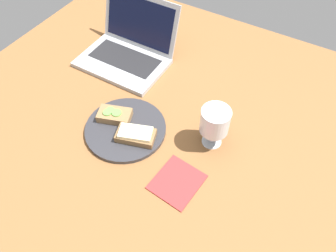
% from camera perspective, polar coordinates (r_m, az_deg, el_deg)
% --- Properties ---
extents(wooden_table, '(1.40, 1.40, 0.03)m').
position_cam_1_polar(wooden_table, '(1.08, -4.02, -0.29)').
color(wooden_table, brown).
rests_on(wooden_table, ground).
extents(plate, '(0.26, 0.26, 0.01)m').
position_cam_1_polar(plate, '(1.06, -7.40, -0.50)').
color(plate, '#333338').
rests_on(plate, wooden_table).
extents(sandwich_with_cucumber, '(0.12, 0.09, 0.03)m').
position_cam_1_polar(sandwich_with_cucumber, '(1.07, -9.30, 1.89)').
color(sandwich_with_cucumber, '#937047').
rests_on(sandwich_with_cucumber, plate).
extents(sandwich_with_cheese, '(0.13, 0.10, 0.03)m').
position_cam_1_polar(sandwich_with_cheese, '(1.01, -5.64, -1.53)').
color(sandwich_with_cheese, brown).
rests_on(sandwich_with_cheese, plate).
extents(wine_glass, '(0.09, 0.09, 0.14)m').
position_cam_1_polar(wine_glass, '(0.96, 8.15, 0.66)').
color(wine_glass, white).
rests_on(wine_glass, wooden_table).
extents(laptop, '(0.32, 0.28, 0.21)m').
position_cam_1_polar(laptop, '(1.29, -6.98, 13.17)').
color(laptop, '#ADAFB5').
rests_on(laptop, wooden_table).
extents(napkin, '(0.14, 0.15, 0.00)m').
position_cam_1_polar(napkin, '(0.95, 1.59, -9.70)').
color(napkin, '#B23333').
rests_on(napkin, wooden_table).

